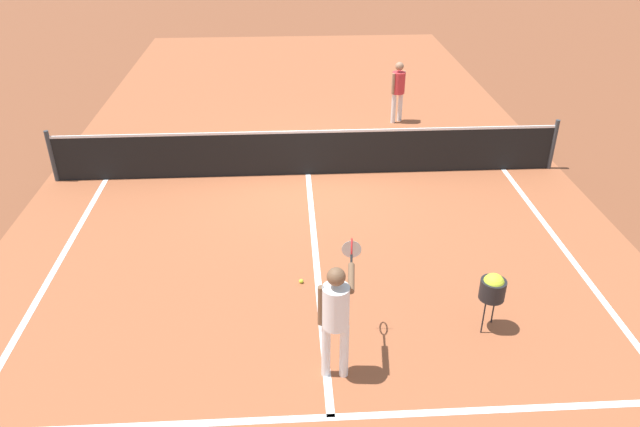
# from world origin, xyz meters

# --- Properties ---
(ground_plane) EXTENTS (60.00, 60.00, 0.00)m
(ground_plane) POSITION_xyz_m (0.00, 0.00, 0.00)
(ground_plane) COLOR brown
(court_surface_inbounds) EXTENTS (10.62, 24.40, 0.00)m
(court_surface_inbounds) POSITION_xyz_m (0.00, 0.00, 0.00)
(court_surface_inbounds) COLOR #9E5433
(court_surface_inbounds) RESTS_ON ground_plane
(line_service_near) EXTENTS (8.22, 0.10, 0.01)m
(line_service_near) POSITION_xyz_m (0.00, -6.40, 0.00)
(line_service_near) COLOR white
(line_service_near) RESTS_ON ground_plane
(line_center_service) EXTENTS (0.10, 6.40, 0.01)m
(line_center_service) POSITION_xyz_m (0.00, -3.20, 0.00)
(line_center_service) COLOR white
(line_center_service) RESTS_ON ground_plane
(net) EXTENTS (10.25, 0.09, 1.07)m
(net) POSITION_xyz_m (0.00, 0.00, 0.49)
(net) COLOR #33383D
(net) RESTS_ON ground_plane
(player_near) EXTENTS (0.60, 1.16, 1.58)m
(player_near) POSITION_xyz_m (0.10, -5.70, 0.98)
(player_near) COLOR white
(player_near) RESTS_ON ground_plane
(player_far) EXTENTS (0.36, 0.32, 1.50)m
(player_far) POSITION_xyz_m (2.32, 2.90, 0.91)
(player_far) COLOR white
(player_far) RESTS_ON ground_plane
(ball_hopper) EXTENTS (0.34, 0.34, 0.87)m
(ball_hopper) POSITION_xyz_m (2.23, -4.96, 0.68)
(ball_hopper) COLOR black
(ball_hopper) RESTS_ON ground_plane
(tennis_ball_mid_court) EXTENTS (0.07, 0.07, 0.07)m
(tennis_ball_mid_court) POSITION_xyz_m (-0.26, -3.79, 0.03)
(tennis_ball_mid_court) COLOR #CCE033
(tennis_ball_mid_court) RESTS_ON ground_plane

